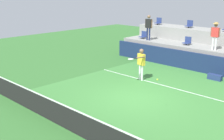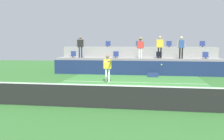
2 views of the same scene
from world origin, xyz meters
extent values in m
plane|color=#336B2D|center=(0.00, 0.00, 0.00)|extent=(40.00, 40.00, 0.00)
cube|color=#3D7F38|center=(0.00, 1.00, 0.00)|extent=(9.00, 10.00, 0.01)
cube|color=white|center=(0.00, 2.40, 0.01)|extent=(9.00, 0.06, 0.00)
cube|color=black|center=(0.00, -4.00, 0.46)|extent=(10.40, 0.01, 0.87)
cube|color=white|center=(0.00, -4.00, 0.89)|extent=(10.40, 0.02, 0.05)
cube|color=navy|center=(0.00, 6.00, 0.55)|extent=(13.00, 0.16, 1.10)
cube|color=gray|center=(0.00, 7.30, 0.62)|extent=(13.00, 1.80, 1.25)
cube|color=gray|center=(0.00, 9.10, 1.05)|extent=(13.00, 1.80, 2.10)
cylinder|color=#2D2D33|center=(-5.36, 7.15, 1.30)|extent=(0.08, 0.08, 0.10)
cube|color=navy|center=(-5.36, 7.15, 1.37)|extent=(0.44, 0.40, 0.04)
cube|color=navy|center=(-5.36, 7.33, 1.58)|extent=(0.44, 0.04, 0.38)
cylinder|color=#2D2D33|center=(-1.74, 7.15, 1.30)|extent=(0.08, 0.08, 0.10)
cube|color=navy|center=(-1.74, 7.15, 1.37)|extent=(0.44, 0.40, 0.04)
cube|color=navy|center=(-1.74, 7.33, 1.58)|extent=(0.44, 0.04, 0.38)
cylinder|color=#2D2D33|center=(1.73, 7.15, 1.30)|extent=(0.08, 0.08, 0.10)
cube|color=navy|center=(1.73, 7.15, 1.37)|extent=(0.44, 0.40, 0.04)
cube|color=navy|center=(1.73, 7.33, 1.58)|extent=(0.44, 0.04, 0.38)
cylinder|color=#2D2D33|center=(5.28, 7.15, 1.30)|extent=(0.08, 0.08, 0.10)
cube|color=navy|center=(5.28, 7.15, 1.37)|extent=(0.44, 0.40, 0.04)
cube|color=navy|center=(5.28, 7.33, 1.58)|extent=(0.44, 0.04, 0.38)
cylinder|color=#2D2D33|center=(-5.35, 8.95, 2.15)|extent=(0.08, 0.08, 0.10)
cube|color=navy|center=(-5.35, 8.95, 2.22)|extent=(0.44, 0.40, 0.04)
cube|color=navy|center=(-5.35, 9.13, 2.43)|extent=(0.44, 0.04, 0.38)
cylinder|color=#2D2D33|center=(-2.70, 8.95, 2.15)|extent=(0.08, 0.08, 0.10)
cube|color=navy|center=(-2.70, 8.95, 2.22)|extent=(0.44, 0.40, 0.04)
cube|color=navy|center=(-2.70, 9.13, 2.43)|extent=(0.44, 0.04, 0.38)
cylinder|color=#2D2D33|center=(0.00, 8.95, 2.15)|extent=(0.08, 0.08, 0.10)
cube|color=navy|center=(0.00, 8.95, 2.22)|extent=(0.44, 0.40, 0.04)
cube|color=navy|center=(0.00, 9.13, 2.43)|extent=(0.44, 0.04, 0.38)
cylinder|color=#2D2D33|center=(2.62, 8.95, 2.15)|extent=(0.08, 0.08, 0.10)
cube|color=navy|center=(2.62, 8.95, 2.22)|extent=(0.44, 0.40, 0.04)
cube|color=navy|center=(2.62, 9.13, 2.43)|extent=(0.44, 0.04, 0.38)
cylinder|color=#2D2D33|center=(5.37, 8.95, 2.15)|extent=(0.08, 0.08, 0.10)
cube|color=navy|center=(5.37, 8.95, 2.22)|extent=(0.44, 0.40, 0.04)
cube|color=navy|center=(5.37, 9.13, 2.43)|extent=(0.44, 0.04, 0.38)
cylinder|color=white|center=(-1.68, 2.34, 0.42)|extent=(0.13, 0.13, 0.85)
cylinder|color=white|center=(-1.49, 2.30, 0.42)|extent=(0.13, 0.13, 0.85)
cube|color=yellow|center=(-1.58, 2.32, 1.15)|extent=(0.49, 0.27, 0.60)
sphere|color=#846047|center=(-1.58, 2.32, 1.61)|extent=(0.27, 0.27, 0.23)
cylinder|color=#846047|center=(-1.84, 2.37, 1.16)|extent=(0.08, 0.08, 0.56)
cylinder|color=#846047|center=(-1.38, 2.00, 1.35)|extent=(0.18, 0.54, 0.07)
cylinder|color=black|center=(-1.45, 1.64, 1.35)|extent=(0.09, 0.26, 0.04)
ellipsoid|color=silver|center=(-1.51, 1.37, 1.35)|extent=(0.32, 0.37, 0.03)
cylinder|color=navy|center=(-4.70, 6.85, 1.68)|extent=(0.11, 0.11, 0.86)
cylinder|color=navy|center=(-4.50, 6.85, 1.68)|extent=(0.11, 0.11, 0.86)
cube|color=black|center=(-4.60, 6.85, 2.42)|extent=(0.47, 0.20, 0.61)
sphere|color=#846047|center=(-4.60, 6.85, 2.89)|extent=(0.24, 0.24, 0.23)
cylinder|color=#846047|center=(-4.87, 6.84, 2.44)|extent=(0.07, 0.07, 0.58)
cylinder|color=#846047|center=(-4.33, 6.86, 2.44)|extent=(0.07, 0.07, 0.58)
cylinder|color=white|center=(0.17, 6.84, 1.64)|extent=(0.12, 0.12, 0.78)
cylinder|color=white|center=(0.35, 6.86, 1.64)|extent=(0.12, 0.12, 0.78)
cube|color=red|center=(0.26, 6.85, 2.30)|extent=(0.44, 0.22, 0.55)
sphere|color=#846047|center=(0.26, 6.85, 2.73)|extent=(0.23, 0.23, 0.21)
cylinder|color=#846047|center=(0.02, 6.82, 2.32)|extent=(0.08, 0.08, 0.52)
cylinder|color=#846047|center=(0.51, 6.88, 2.32)|extent=(0.08, 0.08, 0.52)
cylinder|color=tan|center=(0.26, 6.85, 2.80)|extent=(0.42, 0.42, 0.01)
cylinder|color=tan|center=(0.26, 6.85, 2.85)|extent=(0.24, 0.24, 0.09)
cylinder|color=black|center=(1.67, 6.86, 1.68)|extent=(0.12, 0.12, 0.86)
cylinder|color=black|center=(1.86, 6.84, 1.68)|extent=(0.12, 0.12, 0.86)
cube|color=yellow|center=(1.76, 6.85, 2.41)|extent=(0.48, 0.21, 0.61)
sphere|color=tan|center=(1.76, 6.85, 2.88)|extent=(0.25, 0.25, 0.23)
cylinder|color=tan|center=(1.50, 6.87, 2.43)|extent=(0.07, 0.07, 0.57)
cylinder|color=tan|center=(2.03, 6.83, 2.43)|extent=(0.07, 0.07, 0.57)
cylinder|color=black|center=(3.29, 6.83, 1.67)|extent=(0.13, 0.13, 0.84)
cylinder|color=black|center=(3.48, 6.87, 1.67)|extent=(0.13, 0.13, 0.84)
cube|color=#2D4C8C|center=(3.38, 6.85, 2.38)|extent=(0.48, 0.28, 0.59)
sphere|color=beige|center=(3.38, 6.85, 2.84)|extent=(0.27, 0.27, 0.23)
cylinder|color=beige|center=(3.13, 6.79, 2.40)|extent=(0.08, 0.08, 0.56)
cylinder|color=beige|center=(3.64, 6.91, 2.40)|extent=(0.08, 0.08, 0.56)
sphere|color=#CCE033|center=(1.60, -0.69, 1.41)|extent=(0.07, 0.07, 0.07)
cube|color=navy|center=(1.26, 5.13, 0.15)|extent=(0.76, 0.28, 0.30)
camera|label=1|loc=(7.81, -9.56, 4.78)|focal=46.94mm
camera|label=2|loc=(1.07, -13.06, 2.46)|focal=40.26mm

